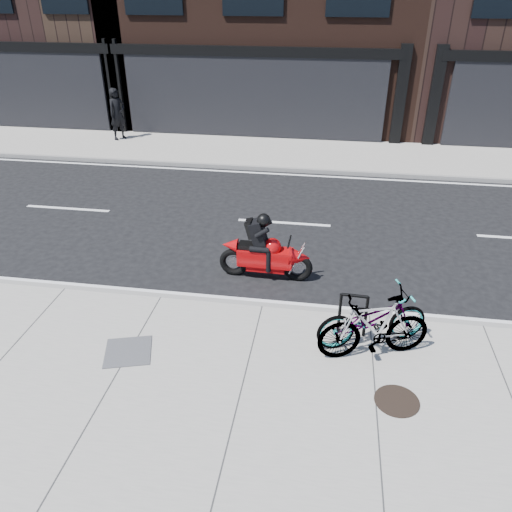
% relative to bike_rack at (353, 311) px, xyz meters
% --- Properties ---
extents(ground, '(120.00, 120.00, 0.00)m').
position_rel_bike_rack_xyz_m(ground, '(-1.65, 2.60, -0.62)').
color(ground, black).
rests_on(ground, ground).
extents(sidewalk_near, '(60.00, 6.00, 0.13)m').
position_rel_bike_rack_xyz_m(sidewalk_near, '(-1.65, -2.40, -0.55)').
color(sidewalk_near, gray).
rests_on(sidewalk_near, ground).
extents(sidewalk_far, '(60.00, 3.50, 0.13)m').
position_rel_bike_rack_xyz_m(sidewalk_far, '(-1.65, 10.35, -0.55)').
color(sidewalk_far, gray).
rests_on(sidewalk_far, ground).
extents(bike_rack, '(0.50, 0.08, 0.83)m').
position_rel_bike_rack_xyz_m(bike_rack, '(0.00, 0.00, 0.00)').
color(bike_rack, black).
rests_on(bike_rack, sidewalk_near).
extents(bicycle_front, '(2.04, 1.31, 1.01)m').
position_rel_bike_rack_xyz_m(bicycle_front, '(0.31, -0.18, 0.02)').
color(bicycle_front, gray).
rests_on(bicycle_front, sidewalk_near).
extents(bicycle_rear, '(1.93, 1.04, 1.11)m').
position_rel_bike_rack_xyz_m(bicycle_rear, '(0.32, -0.49, 0.07)').
color(bicycle_rear, gray).
rests_on(bicycle_rear, sidewalk_near).
extents(motorcycle, '(1.98, 0.45, 1.48)m').
position_rel_bike_rack_xyz_m(motorcycle, '(-1.67, 1.86, -0.02)').
color(motorcycle, black).
rests_on(motorcycle, ground).
extents(pedestrian, '(0.75, 0.83, 1.90)m').
position_rel_bike_rack_xyz_m(pedestrian, '(-8.67, 10.92, 0.46)').
color(pedestrian, black).
rests_on(pedestrian, sidewalk_far).
extents(manhole_cover, '(0.79, 0.79, 0.02)m').
position_rel_bike_rack_xyz_m(manhole_cover, '(0.66, -1.50, -0.48)').
color(manhole_cover, black).
rests_on(manhole_cover, sidewalk_near).
extents(utility_grate, '(0.93, 0.93, 0.02)m').
position_rel_bike_rack_xyz_m(utility_grate, '(-3.66, -1.05, -0.48)').
color(utility_grate, '#414143').
rests_on(utility_grate, sidewalk_near).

